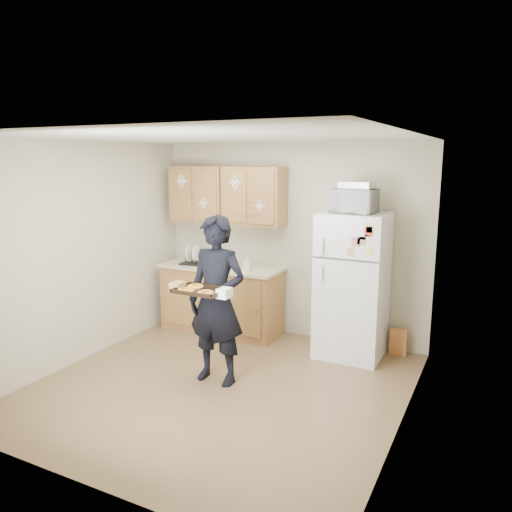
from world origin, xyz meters
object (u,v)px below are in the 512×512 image
Objects in this scene: person at (217,300)px; dish_rack at (199,257)px; microwave at (354,201)px; baking_tray at (200,291)px; refrigerator at (352,285)px.

person is 4.04× the size of dish_rack.
microwave is at bearing -1.70° from dish_rack.
microwave is 1.13× the size of dish_rack.
refrigerator is at bearing 57.53° from baking_tray.
baking_tray is 1.10× the size of dish_rack.
baking_tray is 1.97m from dish_rack.
refrigerator is 3.47× the size of microwave.
refrigerator is 3.92× the size of dish_rack.
person is (-1.04, -1.33, 0.03)m from refrigerator.
person is 0.35m from baking_tray.
refrigerator reaches higher than dish_rack.
microwave is at bearing 56.99° from baking_tray.
refrigerator is 0.99m from microwave.
dish_rack is (-2.14, 0.01, 0.14)m from refrigerator.
refrigerator is 0.97× the size of person.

